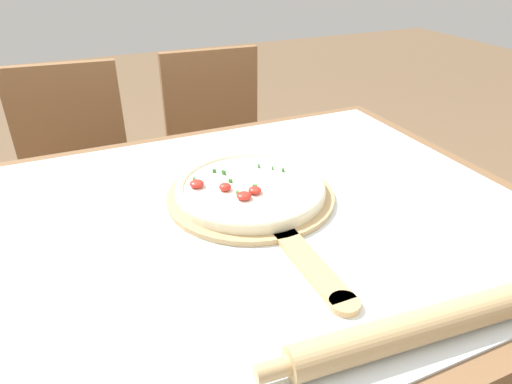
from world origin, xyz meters
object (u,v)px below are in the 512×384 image
Objects in this scene: chair_left at (77,174)px; chair_right at (219,149)px; rolling_pin at (418,327)px; pizza_peel at (255,200)px; pizza at (250,188)px.

chair_left and chair_right have the same top height.
chair_right is (0.15, 1.26, -0.27)m from rolling_pin.
chair_left is at bearing 112.16° from pizza_peel.
pizza_peel is 1.77× the size of pizza.
chair_left reaches higher than rolling_pin.
pizza_peel is 0.89m from chair_right.
rolling_pin is 0.55× the size of chair_left.
rolling_pin is at bearing -67.15° from chair_left.
pizza is 0.37× the size of chair_right.
pizza_peel is at bearing 97.21° from rolling_pin.
chair_right is at bearing 83.19° from rolling_pin.
pizza_peel is 0.03m from pizza.
rolling_pin reaches higher than pizza.
chair_right reaches higher than pizza_peel.
pizza_peel is at bearing -88.38° from pizza.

